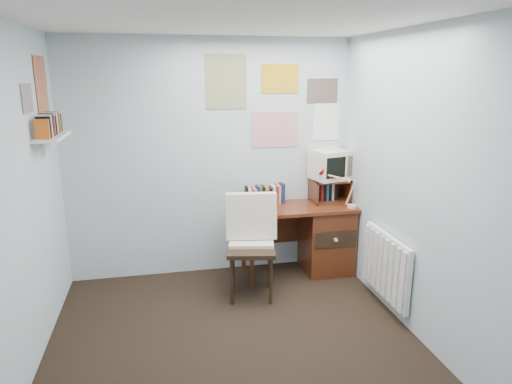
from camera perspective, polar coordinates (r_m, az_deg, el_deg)
ground at (r=3.72m, az=-1.90°, el=-20.46°), size 3.50×3.50×0.00m
back_wall at (r=4.85m, az=-5.71°, el=4.05°), size 3.00×0.02×2.50m
left_wall at (r=3.27m, az=-28.96°, el=-2.96°), size 0.02×3.50×2.50m
right_wall at (r=3.72m, az=21.30°, el=-0.16°), size 0.02×3.50×2.50m
ceiling at (r=3.06m, az=-2.32°, el=21.46°), size 3.00×3.50×0.02m
desk at (r=5.09m, az=8.17°, el=-5.40°), size 1.20×0.55×0.76m
desk_chair at (r=4.43m, az=-0.61°, el=-7.18°), size 0.58×0.57×0.97m
desk_lamp at (r=4.88m, az=12.03°, el=0.21°), size 0.31×0.29×0.37m
tv_riser at (r=5.09m, az=9.20°, el=0.21°), size 0.40×0.30×0.25m
crt_tv at (r=5.04m, az=9.23°, el=3.56°), size 0.44×0.42×0.35m
book_row at (r=4.97m, az=2.10°, el=-0.14°), size 0.60×0.14×0.22m
radiator at (r=4.41m, az=15.95°, el=-8.86°), size 0.09×0.80×0.60m
wall_shelf at (r=4.22m, az=-24.14°, el=6.35°), size 0.20×0.62×0.24m
posters_back at (r=4.90m, az=2.43°, el=11.29°), size 1.20×0.01×0.90m
posters_left at (r=4.21m, az=-25.96°, el=11.36°), size 0.01×0.70×0.60m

